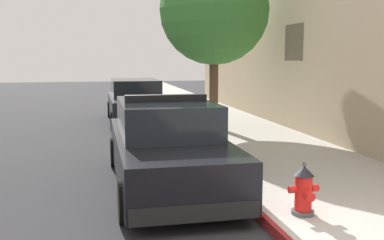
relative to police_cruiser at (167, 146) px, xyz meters
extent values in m
cube|color=#2B2B2D|center=(-3.14, 6.88, -0.84)|extent=(29.80, 60.00, 0.20)
cube|color=#ADA89E|center=(2.86, 6.88, -0.67)|extent=(3.59, 60.00, 0.15)
cube|color=maroon|center=(1.03, 6.88, -0.67)|extent=(0.08, 60.00, 0.15)
cube|color=tan|center=(7.31, 4.79, 1.80)|extent=(5.31, 22.56, 5.10)
cube|color=black|center=(4.68, 4.79, 2.06)|extent=(0.06, 1.30, 1.10)
cube|color=black|center=(4.68, 11.11, 2.06)|extent=(0.06, 1.30, 1.10)
cube|color=black|center=(0.00, -0.04, -0.16)|extent=(1.84, 4.80, 0.76)
cube|color=black|center=(0.00, 0.11, 0.52)|extent=(1.64, 2.50, 0.60)
cube|color=black|center=(0.00, -2.38, -0.42)|extent=(1.76, 0.16, 0.24)
cube|color=black|center=(0.00, 2.30, -0.42)|extent=(1.76, 0.16, 0.24)
cylinder|color=black|center=(-0.86, 1.66, -0.42)|extent=(0.22, 0.64, 0.64)
cylinder|color=black|center=(0.86, 1.66, -0.42)|extent=(0.22, 0.64, 0.64)
cylinder|color=black|center=(-0.86, -1.74, -0.42)|extent=(0.22, 0.64, 0.64)
cylinder|color=black|center=(0.86, -1.74, -0.42)|extent=(0.22, 0.64, 0.64)
cube|color=black|center=(0.00, 0.06, 0.88)|extent=(1.48, 0.20, 0.12)
cube|color=red|center=(-0.35, 0.06, 0.88)|extent=(0.44, 0.18, 0.11)
cube|color=#1E33E0|center=(0.35, 0.06, 0.88)|extent=(0.44, 0.18, 0.11)
cube|color=black|center=(0.15, 8.19, -0.16)|extent=(1.84, 4.80, 0.76)
cube|color=black|center=(0.15, 8.34, 0.52)|extent=(1.64, 2.50, 0.60)
cube|color=black|center=(0.15, 5.85, -0.42)|extent=(1.76, 0.16, 0.24)
cube|color=black|center=(0.15, 10.53, -0.42)|extent=(1.76, 0.16, 0.24)
cylinder|color=black|center=(-0.71, 9.89, -0.42)|extent=(0.22, 0.64, 0.64)
cylinder|color=black|center=(1.01, 9.89, -0.42)|extent=(0.22, 0.64, 0.64)
cylinder|color=black|center=(-0.71, 6.49, -0.42)|extent=(0.22, 0.64, 0.64)
cylinder|color=black|center=(1.01, 6.49, -0.42)|extent=(0.22, 0.64, 0.64)
cylinder|color=#4C4C51|center=(1.57, -2.33, -0.56)|extent=(0.32, 0.32, 0.06)
cylinder|color=red|center=(1.57, -2.33, -0.28)|extent=(0.24, 0.24, 0.50)
cone|color=black|center=(1.57, -2.33, 0.04)|extent=(0.28, 0.28, 0.14)
cylinder|color=#4C4C51|center=(1.57, -2.33, 0.14)|extent=(0.05, 0.05, 0.06)
cylinder|color=red|center=(1.40, -2.33, -0.22)|extent=(0.10, 0.10, 0.10)
cylinder|color=red|center=(1.74, -2.33, -0.22)|extent=(0.10, 0.10, 0.10)
cylinder|color=red|center=(1.57, -2.51, -0.27)|extent=(0.13, 0.12, 0.13)
cylinder|color=brown|center=(2.37, 5.60, 0.64)|extent=(0.28, 0.28, 2.47)
sphere|color=#387A33|center=(2.37, 5.60, 3.06)|extent=(3.38, 3.38, 3.38)
camera|label=1|loc=(-1.23, -7.91, 1.60)|focal=41.69mm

